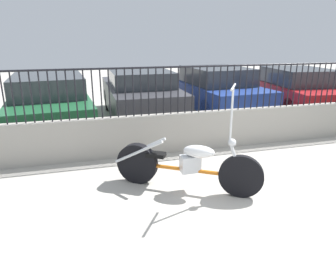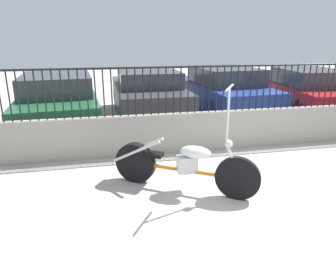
{
  "view_description": "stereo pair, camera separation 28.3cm",
  "coord_description": "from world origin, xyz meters",
  "px_view_note": "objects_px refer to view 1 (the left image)",
  "views": [
    {
      "loc": [
        -2.64,
        -2.34,
        2.13
      ],
      "look_at": [
        -1.39,
        2.24,
        0.7
      ],
      "focal_mm": 32.0,
      "sensor_mm": 36.0,
      "label": 1
    },
    {
      "loc": [
        -2.36,
        -2.4,
        2.13
      ],
      "look_at": [
        -1.39,
        2.24,
        0.7
      ],
      "focal_mm": 32.0,
      "sensor_mm": 36.0,
      "label": 2
    }
  ],
  "objects_px": {
    "car_green": "(50,100)",
    "car_red": "(294,89)",
    "car_dark_grey": "(140,94)",
    "car_blue": "(213,89)",
    "motorcycle_orange": "(179,164)"
  },
  "relations": [
    {
      "from": "car_green",
      "to": "car_red",
      "type": "bearing_deg",
      "value": -96.17
    },
    {
      "from": "car_dark_grey",
      "to": "car_blue",
      "type": "distance_m",
      "value": 2.33
    },
    {
      "from": "car_green",
      "to": "car_red",
      "type": "relative_size",
      "value": 1.06
    },
    {
      "from": "car_green",
      "to": "car_dark_grey",
      "type": "height_order",
      "value": "car_dark_grey"
    },
    {
      "from": "motorcycle_orange",
      "to": "car_green",
      "type": "height_order",
      "value": "motorcycle_orange"
    },
    {
      "from": "car_dark_grey",
      "to": "car_red",
      "type": "height_order",
      "value": "car_dark_grey"
    },
    {
      "from": "motorcycle_orange",
      "to": "car_red",
      "type": "bearing_deg",
      "value": 70.88
    },
    {
      "from": "motorcycle_orange",
      "to": "car_dark_grey",
      "type": "bearing_deg",
      "value": 119.8
    },
    {
      "from": "car_blue",
      "to": "car_red",
      "type": "height_order",
      "value": "car_blue"
    },
    {
      "from": "car_green",
      "to": "car_dark_grey",
      "type": "distance_m",
      "value": 2.31
    },
    {
      "from": "car_dark_grey",
      "to": "car_blue",
      "type": "relative_size",
      "value": 0.94
    },
    {
      "from": "car_green",
      "to": "car_dark_grey",
      "type": "relative_size",
      "value": 1.11
    },
    {
      "from": "car_green",
      "to": "car_red",
      "type": "xyz_separation_m",
      "value": [
        7.05,
        -0.08,
        0.0
      ]
    },
    {
      "from": "motorcycle_orange",
      "to": "car_dark_grey",
      "type": "relative_size",
      "value": 0.47
    },
    {
      "from": "motorcycle_orange",
      "to": "car_blue",
      "type": "relative_size",
      "value": 0.44
    }
  ]
}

